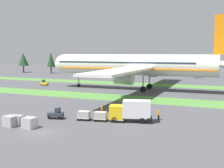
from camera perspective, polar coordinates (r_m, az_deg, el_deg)
name	(u,v)px	position (r m, az deg, el deg)	size (l,w,h in m)	color
ground_plane	(41,132)	(41.72, -14.40, -9.53)	(400.00, 400.00, 0.00)	#47474C
grass_strip_near	(123,98)	(70.39, 2.28, -2.88)	(320.00, 10.00, 0.01)	#4C8438
grass_strip_far	(155,85)	(100.69, 8.76, -0.17)	(320.00, 10.00, 0.01)	#4C8438
airliner	(139,65)	(85.03, 5.58, 3.93)	(58.66, 72.15, 21.63)	silver
baggage_tug	(56,114)	(49.22, -11.37, -6.05)	(2.80, 1.78, 1.97)	#2D333D
cargo_dolly_lead	(84,115)	(47.46, -5.75, -6.29)	(2.45, 1.90, 1.55)	#A3A3A8
cargo_dolly_second	(101,116)	(46.68, -2.34, -6.48)	(2.45, 1.90, 1.55)	#A3A3A8
cargo_dolly_third	(118,116)	(46.07, 1.18, -6.65)	(2.45, 1.90, 1.55)	#A3A3A8
catering_truck	(131,110)	(46.06, 3.93, -5.35)	(7.32, 4.07, 3.58)	yellow
pushback_tractor	(44,83)	(100.53, -13.68, 0.18)	(2.64, 1.37, 1.97)	yellow
ground_crew_marshaller	(102,110)	(51.31, -2.07, -5.28)	(0.36, 0.53, 1.74)	black
ground_crew_loader	(159,114)	(48.21, 9.51, -6.12)	(0.44, 0.41, 1.74)	black
uld_container_1	(10,121)	(46.23, -20.08, -7.13)	(2.00, 1.60, 1.62)	#A3A3A8
uld_container_2	(17,120)	(46.67, -18.94, -7.04)	(2.00, 1.60, 1.50)	#A3A3A8
uld_container_3	(30,123)	(44.22, -16.51, -7.60)	(2.00, 1.60, 1.64)	#A3A3A8
taxiway_marker_0	(45,94)	(77.76, -13.46, -1.98)	(0.44, 0.44, 0.52)	orange
taxiway_marker_1	(64,98)	(69.95, -9.88, -2.75)	(0.44, 0.44, 0.69)	orange
distant_tree_line	(151,63)	(137.32, 7.98, 4.36)	(178.00, 10.31, 11.88)	#4C3823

